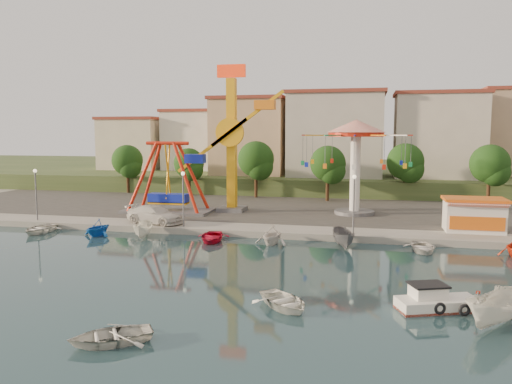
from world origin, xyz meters
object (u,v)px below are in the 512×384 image
(pirate_ship_ride, at_px, (168,179))
(wave_swinger, at_px, (356,145))
(van, at_px, (155,215))
(rowboat_a, at_px, (284,301))
(kamikaze_tower, at_px, (235,143))
(skiff, at_px, (497,310))
(cabin_motorboat, at_px, (436,303))

(pirate_ship_ride, height_order, wave_swinger, wave_swinger)
(van, bearing_deg, wave_swinger, -46.13)
(pirate_ship_ride, relative_size, rowboat_a, 2.65)
(kamikaze_tower, bearing_deg, skiff, -53.79)
(skiff, distance_m, van, 33.45)
(wave_swinger, height_order, van, wave_swinger)
(kamikaze_tower, distance_m, wave_swinger, 13.39)
(pirate_ship_ride, height_order, cabin_motorboat, pirate_ship_ride)
(cabin_motorboat, height_order, skiff, skiff)
(kamikaze_tower, distance_m, rowboat_a, 31.26)
(wave_swinger, height_order, rowboat_a, wave_swinger)
(kamikaze_tower, relative_size, skiff, 3.56)
(cabin_motorboat, xyz_separation_m, skiff, (2.60, -1.89, 0.49))
(rowboat_a, height_order, van, van)
(kamikaze_tower, xyz_separation_m, wave_swinger, (13.33, 1.27, -0.20))
(cabin_motorboat, bearing_deg, pirate_ship_ride, 115.12)
(wave_swinger, xyz_separation_m, rowboat_a, (-2.94, -29.64, -7.80))
(cabin_motorboat, relative_size, van, 0.77)
(cabin_motorboat, xyz_separation_m, rowboat_a, (-8.04, -1.53, -0.02))
(kamikaze_tower, distance_m, van, 12.68)
(cabin_motorboat, distance_m, van, 30.24)
(rowboat_a, bearing_deg, cabin_motorboat, -30.36)
(kamikaze_tower, bearing_deg, van, -123.46)
(kamikaze_tower, bearing_deg, pirate_ship_ride, -166.04)
(pirate_ship_ride, relative_size, cabin_motorboat, 2.15)
(cabin_motorboat, relative_size, skiff, 1.00)
(wave_swinger, distance_m, cabin_motorboat, 29.61)
(wave_swinger, xyz_separation_m, cabin_motorboat, (5.11, -28.11, -7.79))
(kamikaze_tower, height_order, van, kamikaze_tower)
(kamikaze_tower, height_order, wave_swinger, kamikaze_tower)
(van, bearing_deg, rowboat_a, -124.16)
(pirate_ship_ride, xyz_separation_m, wave_swinger, (20.68, 3.09, 3.80))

